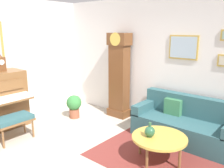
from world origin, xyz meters
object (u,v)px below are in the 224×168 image
at_px(coffee_table, 159,138).
at_px(couch, 184,124).
at_px(green_jug, 150,131).
at_px(mantel_clock, 1,63).
at_px(grandfather_clock, 119,78).
at_px(piano_bench, 13,120).
at_px(potted_plant, 74,105).

bearing_deg(coffee_table, couch, 90.72).
height_order(coffee_table, green_jug, green_jug).
bearing_deg(mantel_clock, coffee_table, 15.26).
bearing_deg(green_jug, coffee_table, 40.05).
distance_m(grandfather_clock, coffee_table, 2.23).
height_order(couch, green_jug, couch).
bearing_deg(coffee_table, piano_bench, -155.97).
xyz_separation_m(piano_bench, green_jug, (2.39, 1.02, 0.12)).
xyz_separation_m(piano_bench, coffee_table, (2.51, 1.12, -0.00)).
bearing_deg(piano_bench, grandfather_clock, 72.63).
xyz_separation_m(grandfather_clock, coffee_table, (1.78, -1.21, -0.56)).
distance_m(mantel_clock, green_jug, 3.38).
relative_size(coffee_table, mantel_clock, 2.32).
height_order(couch, potted_plant, couch).
distance_m(piano_bench, couch, 3.29).
bearing_deg(green_jug, couch, 84.44).
height_order(piano_bench, green_jug, green_jug).
bearing_deg(couch, mantel_clock, -149.75).
bearing_deg(mantel_clock, grandfather_clock, 54.57).
height_order(couch, mantel_clock, mantel_clock).
height_order(piano_bench, potted_plant, potted_plant).
bearing_deg(mantel_clock, potted_plant, 59.99).
bearing_deg(potted_plant, coffee_table, -9.22).
xyz_separation_m(couch, mantel_clock, (-3.27, -1.91, 1.09)).
xyz_separation_m(piano_bench, grandfather_clock, (0.73, 2.33, 0.56)).
relative_size(piano_bench, grandfather_clock, 0.34).
xyz_separation_m(coffee_table, green_jug, (-0.12, -0.10, 0.12)).
height_order(green_jug, potted_plant, green_jug).
relative_size(grandfather_clock, coffee_table, 2.31).
xyz_separation_m(piano_bench, couch, (2.50, 2.13, -0.09)).
relative_size(couch, potted_plant, 3.39).
bearing_deg(grandfather_clock, piano_bench, -107.37).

